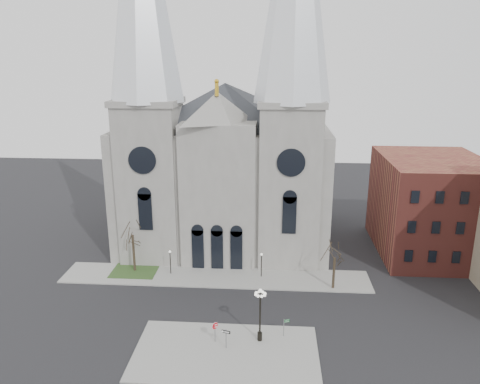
# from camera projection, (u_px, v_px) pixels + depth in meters

# --- Properties ---
(ground) EXTENTS (160.00, 160.00, 0.00)m
(ground) POSITION_uv_depth(u_px,v_px,m) (203.00, 324.00, 50.66)
(ground) COLOR black
(ground) RESTS_ON ground
(sidewalk_near) EXTENTS (18.00, 10.00, 0.14)m
(sidewalk_near) POSITION_uv_depth(u_px,v_px,m) (226.00, 353.00, 45.65)
(sidewalk_near) COLOR gray
(sidewalk_near) RESTS_ON ground
(sidewalk_far) EXTENTS (40.00, 6.00, 0.14)m
(sidewalk_far) POSITION_uv_depth(u_px,v_px,m) (215.00, 277.00, 61.16)
(sidewalk_far) COLOR gray
(sidewalk_far) RESTS_ON ground
(grass_patch) EXTENTS (6.00, 5.00, 0.18)m
(grass_patch) POSITION_uv_depth(u_px,v_px,m) (135.00, 271.00, 62.85)
(grass_patch) COLOR #2B4B20
(grass_patch) RESTS_ON ground
(cathedral) EXTENTS (33.00, 26.66, 54.00)m
(cathedral) POSITION_uv_depth(u_px,v_px,m) (223.00, 123.00, 67.27)
(cathedral) COLOR gray
(cathedral) RESTS_ON ground
(bg_building_brick) EXTENTS (14.00, 18.00, 14.00)m
(bg_building_brick) POSITION_uv_depth(u_px,v_px,m) (429.00, 206.00, 67.68)
(bg_building_brick) COLOR brown
(bg_building_brick) RESTS_ON ground
(tree_left) EXTENTS (3.20, 3.20, 7.50)m
(tree_left) POSITION_uv_depth(u_px,v_px,m) (132.00, 233.00, 61.29)
(tree_left) COLOR black
(tree_left) RESTS_ON ground
(tree_right) EXTENTS (3.20, 3.20, 6.00)m
(tree_right) POSITION_uv_depth(u_px,v_px,m) (335.00, 256.00, 56.98)
(tree_right) COLOR black
(tree_right) RESTS_ON ground
(ped_lamp_left) EXTENTS (0.32, 0.32, 3.26)m
(ped_lamp_left) POSITION_uv_depth(u_px,v_px,m) (170.00, 258.00, 61.40)
(ped_lamp_left) COLOR black
(ped_lamp_left) RESTS_ON sidewalk_far
(ped_lamp_right) EXTENTS (0.32, 0.32, 3.26)m
(ped_lamp_right) POSITION_uv_depth(u_px,v_px,m) (261.00, 261.00, 60.59)
(ped_lamp_right) COLOR black
(ped_lamp_right) RESTS_ON sidewalk_far
(stop_sign) EXTENTS (0.74, 0.35, 2.22)m
(stop_sign) POSITION_uv_depth(u_px,v_px,m) (215.00, 328.00, 46.87)
(stop_sign) COLOR slate
(stop_sign) RESTS_ON sidewalk_near
(globe_lamp) EXTENTS (1.57, 1.57, 5.80)m
(globe_lamp) POSITION_uv_depth(u_px,v_px,m) (260.00, 308.00, 46.51)
(globe_lamp) COLOR black
(globe_lamp) RESTS_ON sidewalk_near
(one_way_sign) EXTENTS (0.89, 0.29, 2.10)m
(one_way_sign) POSITION_uv_depth(u_px,v_px,m) (226.00, 335.00, 45.87)
(one_way_sign) COLOR slate
(one_way_sign) RESTS_ON sidewalk_near
(street_name_sign) EXTENTS (0.60, 0.25, 1.95)m
(street_name_sign) POSITION_uv_depth(u_px,v_px,m) (285.00, 326.00, 47.95)
(street_name_sign) COLOR slate
(street_name_sign) RESTS_ON sidewalk_near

